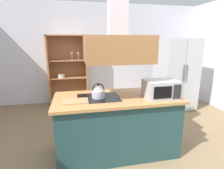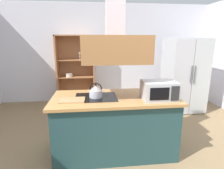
{
  "view_description": "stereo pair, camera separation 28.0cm",
  "coord_description": "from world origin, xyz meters",
  "views": [
    {
      "loc": [
        -0.66,
        -2.13,
        1.7
      ],
      "look_at": [
        -0.07,
        0.68,
        1.0
      ],
      "focal_mm": 28.69,
      "sensor_mm": 36.0,
      "label": 1
    },
    {
      "loc": [
        -0.38,
        -2.17,
        1.7
      ],
      "look_at": [
        -0.07,
        0.68,
        1.0
      ],
      "focal_mm": 28.69,
      "sensor_mm": 36.0,
      "label": 2
    }
  ],
  "objects": [
    {
      "name": "ground_plane",
      "position": [
        0.0,
        0.0,
        0.0
      ],
      "size": [
        7.8,
        7.8,
        0.0
      ],
      "primitive_type": "plane",
      "color": "olive"
    },
    {
      "name": "cutting_board",
      "position": [
        -0.67,
        0.21,
        0.91
      ],
      "size": [
        0.35,
        0.25,
        0.02
      ],
      "primitive_type": "cube",
      "rotation": [
        0.0,
        0.0,
        -0.03
      ],
      "color": "tan",
      "rests_on": "kitchen_island"
    },
    {
      "name": "kettle",
      "position": [
        -0.34,
        0.33,
        0.99
      ],
      "size": [
        0.19,
        0.19,
        0.21
      ],
      "color": "#B0B4C8",
      "rests_on": "kitchen_island"
    },
    {
      "name": "refrigerator",
      "position": [
        1.85,
        1.91,
        0.88
      ],
      "size": [
        0.9,
        0.77,
        1.77
      ],
      "color": "#AEB3B9",
      "rests_on": "ground"
    },
    {
      "name": "range_hood",
      "position": [
        -0.07,
        0.33,
        1.71
      ],
      "size": [
        0.9,
        0.7,
        1.29
      ],
      "color": "#A16B3D"
    },
    {
      "name": "wall_back",
      "position": [
        0.0,
        3.0,
        1.35
      ],
      "size": [
        6.0,
        0.12,
        2.7
      ],
      "primitive_type": "cube",
      "color": "silver",
      "rests_on": "ground"
    },
    {
      "name": "dish_cabinet",
      "position": [
        -0.83,
        2.78,
        0.82
      ],
      "size": [
        1.01,
        0.4,
        1.85
      ],
      "color": "#A66A40",
      "rests_on": "ground"
    },
    {
      "name": "microwave",
      "position": [
        0.54,
        0.15,
        1.03
      ],
      "size": [
        0.46,
        0.35,
        0.26
      ],
      "color": "#B7BABF",
      "rests_on": "kitchen_island"
    },
    {
      "name": "kitchen_island",
      "position": [
        -0.07,
        0.33,
        0.45
      ],
      "size": [
        1.84,
        0.87,
        0.9
      ],
      "color": "#224447",
      "rests_on": "ground"
    }
  ]
}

